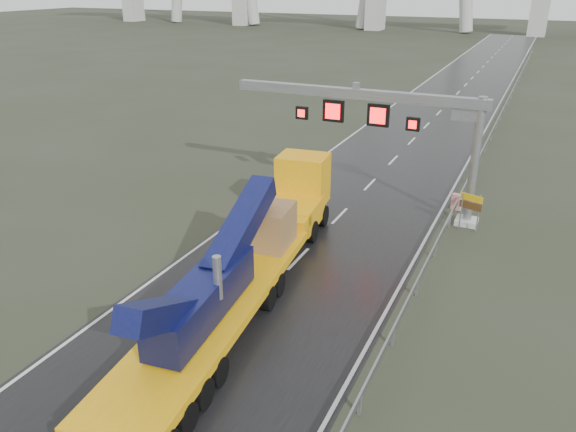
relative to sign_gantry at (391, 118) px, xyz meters
The scene contains 7 objects.
ground 18.96m from the sign_gantry, 96.67° to the right, with size 400.00×400.00×0.00m, color #2B2F21.
road 22.81m from the sign_gantry, 95.46° to the left, with size 11.00×200.00×0.02m, color black.
guardrail 13.57m from the sign_gantry, 71.60° to the left, with size 0.20×140.00×1.40m, color gray, non-canonical shape.
sign_gantry is the anchor object (origin of this frame).
heavy_haul_truck 11.75m from the sign_gantry, 105.58° to the right, with size 5.14×20.39×4.75m.
exit_sign_pair 6.53m from the sign_gantry, 11.24° to the right, with size 1.22×0.47×2.18m.
striped_barrier 6.73m from the sign_gantry, 26.72° to the left, with size 0.57×0.31×0.97m, color red.
Camera 1 is at (9.90, -12.67, 12.86)m, focal length 35.00 mm.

